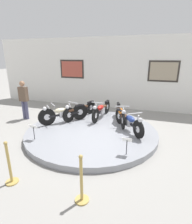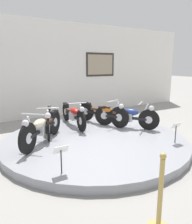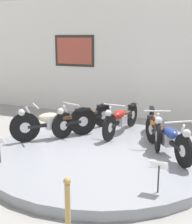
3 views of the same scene
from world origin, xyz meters
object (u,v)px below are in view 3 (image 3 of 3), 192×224
(motorcycle_orange, at_px, (155,125))
(info_placard_front_centre, at_px, (159,169))
(motorcycle_black, at_px, (83,117))
(motorcycle_red, at_px, (121,118))
(motorcycle_cream, at_px, (53,122))
(motorcycle_blue, at_px, (167,136))

(motorcycle_orange, distance_m, info_placard_front_centre, 2.39)
(motorcycle_black, xyz_separation_m, motorcycle_red, (0.87, 0.28, 0.00))
(motorcycle_cream, distance_m, motorcycle_red, 1.61)
(motorcycle_red, distance_m, info_placard_front_centre, 2.98)
(info_placard_front_centre, bearing_deg, motorcycle_black, 135.18)
(motorcycle_red, relative_size, motorcycle_orange, 1.03)
(motorcycle_cream, distance_m, info_placard_front_centre, 3.19)
(motorcycle_cream, bearing_deg, motorcycle_black, 59.39)
(motorcycle_cream, height_order, motorcycle_orange, motorcycle_cream)
(motorcycle_black, height_order, motorcycle_red, motorcycle_red)
(motorcycle_orange, height_order, info_placard_front_centre, motorcycle_orange)
(motorcycle_cream, relative_size, motorcycle_blue, 0.93)
(motorcycle_cream, xyz_separation_m, motorcycle_red, (1.28, 0.98, -0.02))
(motorcycle_red, distance_m, motorcycle_blue, 1.62)
(motorcycle_red, height_order, motorcycle_orange, motorcycle_orange)
(motorcycle_cream, bearing_deg, motorcycle_orange, 17.89)
(motorcycle_blue, bearing_deg, info_placard_front_centre, -83.85)
(motorcycle_red, relative_size, info_placard_front_centre, 3.82)
(motorcycle_black, bearing_deg, motorcycle_cream, -120.61)
(motorcycle_cream, height_order, motorcycle_black, motorcycle_cream)
(motorcycle_cream, height_order, info_placard_front_centre, motorcycle_cream)
(motorcycle_cream, xyz_separation_m, motorcycle_orange, (2.16, 0.70, -0.01))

